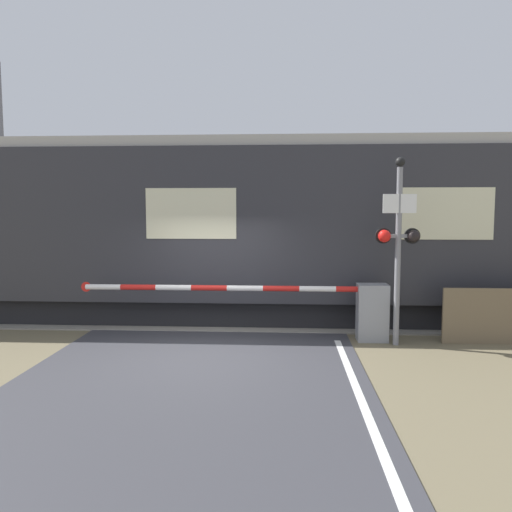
% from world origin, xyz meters
% --- Properties ---
extents(ground_plane, '(80.00, 80.00, 0.00)m').
position_xyz_m(ground_plane, '(0.00, 0.00, 0.00)').
color(ground_plane, '#6B6047').
extents(track_bed, '(36.00, 3.20, 0.13)m').
position_xyz_m(track_bed, '(0.00, 3.19, 0.02)').
color(track_bed, gray).
rests_on(track_bed, ground_plane).
extents(train, '(19.41, 2.86, 4.21)m').
position_xyz_m(train, '(-0.57, 3.19, 2.15)').
color(train, black).
rests_on(train, ground_plane).
extents(crossing_barrier, '(6.23, 0.44, 1.14)m').
position_xyz_m(crossing_barrier, '(2.62, 1.13, 0.66)').
color(crossing_barrier, gray).
rests_on(crossing_barrier, ground_plane).
extents(signal_post, '(0.85, 0.26, 3.61)m').
position_xyz_m(signal_post, '(3.59, 0.82, 2.06)').
color(signal_post, gray).
rests_on(signal_post, ground_plane).
extents(catenary_pole, '(0.20, 1.90, 6.89)m').
position_xyz_m(catenary_pole, '(-6.91, 5.53, 3.59)').
color(catenary_pole, slate).
rests_on(catenary_pole, ground_plane).
extents(roadside_fence, '(2.61, 0.06, 1.10)m').
position_xyz_m(roadside_fence, '(5.83, 0.99, 0.55)').
color(roadside_fence, '#726047').
rests_on(roadside_fence, ground_plane).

